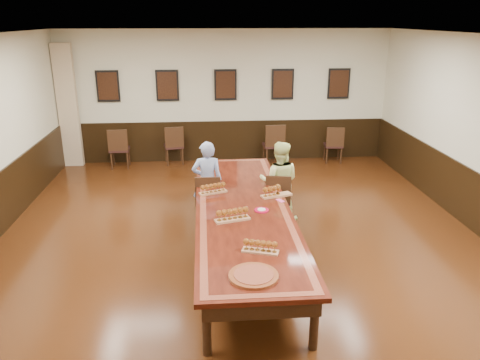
{
  "coord_description": "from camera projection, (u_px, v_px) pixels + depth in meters",
  "views": [
    {
      "loc": [
        -0.56,
        -6.49,
        3.44
      ],
      "look_at": [
        0.0,
        0.5,
        1.0
      ],
      "focal_mm": 35.0,
      "sensor_mm": 36.0,
      "label": 1
    }
  ],
  "objects": [
    {
      "name": "flight_c",
      "position": [
        232.0,
        215.0,
        6.52
      ],
      "size": [
        0.52,
        0.28,
        0.19
      ],
      "color": "#9E6842",
      "rests_on": "conference_table"
    },
    {
      "name": "person_woman",
      "position": [
        279.0,
        182.0,
        8.19
      ],
      "size": [
        0.82,
        0.69,
        1.44
      ],
      "primitive_type": "imported",
      "rotation": [
        0.0,
        0.0,
        2.94
      ],
      "color": "#E8F398",
      "rests_on": "floor"
    },
    {
      "name": "spare_chair_d",
      "position": [
        333.0,
        144.0,
        11.64
      ],
      "size": [
        0.47,
        0.51,
        0.92
      ],
      "primitive_type": null,
      "rotation": [
        0.0,
        0.0,
        3.05
      ],
      "color": "black",
      "rests_on": "floor"
    },
    {
      "name": "posters",
      "position": [
        225.0,
        85.0,
        11.31
      ],
      "size": [
        6.14,
        0.04,
        0.74
      ],
      "color": "black",
      "rests_on": "wall_back"
    },
    {
      "name": "flight_d",
      "position": [
        260.0,
        247.0,
        5.64
      ],
      "size": [
        0.46,
        0.26,
        0.17
      ],
      "color": "#9E6842",
      "rests_on": "conference_table"
    },
    {
      "name": "flight_a",
      "position": [
        213.0,
        189.0,
        7.54
      ],
      "size": [
        0.47,
        0.29,
        0.17
      ],
      "color": "#9E6842",
      "rests_on": "conference_table"
    },
    {
      "name": "curtain",
      "position": [
        68.0,
        106.0,
        11.06
      ],
      "size": [
        0.45,
        0.18,
        2.9
      ],
      "primitive_type": "cube",
      "color": "tan",
      "rests_on": "floor"
    },
    {
      "name": "floor",
      "position": [
        243.0,
        252.0,
        7.29
      ],
      "size": [
        8.0,
        10.0,
        0.02
      ],
      "primitive_type": "cube",
      "color": "black",
      "rests_on": "ground"
    },
    {
      "name": "spare_chair_b",
      "position": [
        174.0,
        145.0,
        11.51
      ],
      "size": [
        0.53,
        0.56,
        0.96
      ],
      "primitive_type": null,
      "rotation": [
        0.0,
        0.0,
        3.31
      ],
      "color": "black",
      "rests_on": "floor"
    },
    {
      "name": "pink_phone",
      "position": [
        280.0,
        201.0,
        7.25
      ],
      "size": [
        0.13,
        0.16,
        0.01
      ],
      "primitive_type": "cube",
      "rotation": [
        0.0,
        0.0,
        0.51
      ],
      "color": "#F852A5",
      "rests_on": "conference_table"
    },
    {
      "name": "spare_chair_a",
      "position": [
        119.0,
        148.0,
        11.2
      ],
      "size": [
        0.48,
        0.52,
        0.97
      ],
      "primitive_type": null,
      "rotation": [
        0.0,
        0.0,
        3.19
      ],
      "color": "black",
      "rests_on": "floor"
    },
    {
      "name": "carved_platter",
      "position": [
        254.0,
        276.0,
        5.11
      ],
      "size": [
        0.63,
        0.63,
        0.04
      ],
      "color": "#5E2712",
      "rests_on": "conference_table"
    },
    {
      "name": "red_plate_grp",
      "position": [
        262.0,
        210.0,
        6.87
      ],
      "size": [
        0.22,
        0.22,
        0.03
      ],
      "color": "#AC0B2D",
      "rests_on": "conference_table"
    },
    {
      "name": "person_man",
      "position": [
        207.0,
        182.0,
        8.16
      ],
      "size": [
        0.53,
        0.35,
        1.46
      ],
      "primitive_type": "imported",
      "rotation": [
        0.0,
        0.0,
        3.15
      ],
      "color": "#4362A8",
      "rests_on": "floor"
    },
    {
      "name": "wainscoting",
      "position": [
        243.0,
        222.0,
        7.12
      ],
      "size": [
        8.0,
        10.0,
        1.0
      ],
      "color": "black",
      "rests_on": "floor"
    },
    {
      "name": "ceiling",
      "position": [
        243.0,
        36.0,
        6.23
      ],
      "size": [
        8.0,
        10.0,
        0.02
      ],
      "primitive_type": "cube",
      "color": "white",
      "rests_on": "floor"
    },
    {
      "name": "conference_table",
      "position": [
        243.0,
        215.0,
        7.08
      ],
      "size": [
        1.4,
        5.0,
        0.76
      ],
      "color": "black",
      "rests_on": "floor"
    },
    {
      "name": "flight_b",
      "position": [
        275.0,
        191.0,
        7.41
      ],
      "size": [
        0.52,
        0.3,
        0.19
      ],
      "color": "#9E6842",
      "rests_on": "conference_table"
    },
    {
      "name": "spare_chair_c",
      "position": [
        273.0,
        144.0,
        11.45
      ],
      "size": [
        0.51,
        0.55,
        1.03
      ],
      "primitive_type": null,
      "rotation": [
        0.0,
        0.0,
        3.2
      ],
      "color": "black",
      "rests_on": "floor"
    },
    {
      "name": "chair_woman",
      "position": [
        278.0,
        198.0,
        8.18
      ],
      "size": [
        0.52,
        0.55,
        0.92
      ],
      "primitive_type": null,
      "rotation": [
        0.0,
        0.0,
        2.94
      ],
      "color": "black",
      "rests_on": "floor"
    },
    {
      "name": "wall_back",
      "position": [
        225.0,
        97.0,
        11.47
      ],
      "size": [
        8.0,
        0.02,
        3.2
      ],
      "primitive_type": "cube",
      "color": "beige",
      "rests_on": "floor"
    },
    {
      "name": "chair_man",
      "position": [
        208.0,
        198.0,
        8.15
      ],
      "size": [
        0.43,
        0.47,
        0.91
      ],
      "primitive_type": null,
      "rotation": [
        0.0,
        0.0,
        3.15
      ],
      "color": "black",
      "rests_on": "floor"
    }
  ]
}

